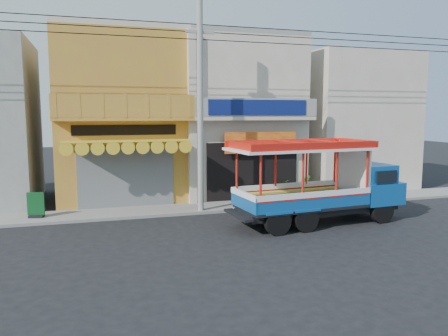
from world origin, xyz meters
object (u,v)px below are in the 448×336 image
object	(u,v)px
potted_plant_a	(280,189)
potted_plant_b	(309,191)
potted_plant_c	(305,186)
songthaew_truck	(329,183)
green_sign	(36,207)
utility_pole	(204,95)

from	to	relation	value
potted_plant_a	potted_plant_b	xyz separation A→B (m)	(1.23, -0.71, -0.05)
potted_plant_c	songthaew_truck	bearing A→B (deg)	-15.38
songthaew_truck	green_sign	xyz separation A→B (m)	(-11.10, 3.62, -1.02)
green_sign	potted_plant_b	bearing A→B (deg)	-0.24
utility_pole	potted_plant_a	world-z (taller)	utility_pole
songthaew_truck	green_sign	distance (m)	11.72
potted_plant_b	utility_pole	bearing A→B (deg)	75.59
potted_plant_a	green_sign	bearing A→B (deg)	160.80
songthaew_truck	potted_plant_a	size ratio (longest dim) A/B	7.36
potted_plant_b	potted_plant_c	bearing A→B (deg)	-33.98
utility_pole	potted_plant_a	bearing A→B (deg)	17.18
green_sign	potted_plant_b	distance (m)	12.15
green_sign	utility_pole	bearing A→B (deg)	-5.16
songthaew_truck	potted_plant_a	bearing A→B (deg)	92.50
green_sign	potted_plant_c	size ratio (longest dim) A/B	0.93
green_sign	potted_plant_c	xyz separation A→B (m)	(12.34, 0.73, 0.12)
utility_pole	songthaew_truck	xyz separation A→B (m)	(4.30, -3.00, -3.46)
potted_plant_b	green_sign	bearing A→B (deg)	69.34
green_sign	potted_plant_c	bearing A→B (deg)	3.40
green_sign	potted_plant_b	size ratio (longest dim) A/B	1.18
green_sign	potted_plant_a	xyz separation A→B (m)	(10.91, 0.66, 0.05)
potted_plant_b	potted_plant_c	xyz separation A→B (m)	(0.19, 0.78, 0.12)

